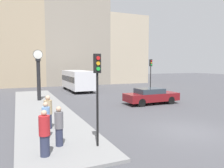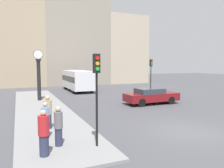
% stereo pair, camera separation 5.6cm
% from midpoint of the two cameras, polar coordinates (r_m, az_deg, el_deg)
% --- Properties ---
extents(ground_plane, '(120.00, 120.00, 0.00)m').
position_cam_midpoint_polar(ground_plane, '(12.19, 19.24, -11.58)').
color(ground_plane, '#47474C').
extents(sidewalk_corner, '(3.77, 22.35, 0.13)m').
position_cam_midpoint_polar(sidewalk_corner, '(18.11, -17.87, -5.90)').
color(sidewalk_corner, gray).
rests_on(sidewalk_corner, ground_plane).
extents(building_row, '(29.20, 5.00, 19.46)m').
position_cam_midpoint_polar(building_row, '(38.27, -12.62, 12.74)').
color(building_row, tan).
rests_on(building_row, ground_plane).
extents(sedan_car, '(4.77, 1.84, 1.38)m').
position_cam_midpoint_polar(sedan_car, '(19.41, 10.26, -3.04)').
color(sedan_car, maroon).
rests_on(sedan_car, ground_plane).
extents(bus_distant, '(2.58, 7.48, 2.64)m').
position_cam_midpoint_polar(bus_distant, '(28.84, -8.92, 1.22)').
color(bus_distant, silver).
rests_on(bus_distant, ground_plane).
extents(traffic_light_near, '(0.26, 0.24, 3.74)m').
position_cam_midpoint_polar(traffic_light_near, '(8.70, -3.85, 0.90)').
color(traffic_light_near, black).
rests_on(traffic_light_near, sidewalk_corner).
extents(traffic_light_far, '(0.26, 0.24, 4.01)m').
position_cam_midpoint_polar(traffic_light_far, '(24.29, 10.21, 3.65)').
color(traffic_light_far, black).
rests_on(traffic_light_far, ground_plane).
extents(street_clock, '(0.86, 0.43, 4.66)m').
position_cam_midpoint_polar(street_clock, '(21.27, -18.51, 2.02)').
color(street_clock, black).
rests_on(street_clock, sidewalk_corner).
extents(pedestrian_tan_coat, '(0.42, 0.42, 1.73)m').
position_cam_midpoint_polar(pedestrian_tan_coat, '(11.83, -16.29, -7.11)').
color(pedestrian_tan_coat, '#2D334C').
rests_on(pedestrian_tan_coat, sidewalk_corner).
extents(pedestrian_red_top, '(0.40, 0.40, 1.70)m').
position_cam_midpoint_polar(pedestrian_red_top, '(8.42, -17.21, -12.23)').
color(pedestrian_red_top, '#2D334C').
rests_on(pedestrian_red_top, sidewalk_corner).
extents(pedestrian_blue_stripe, '(0.35, 0.35, 1.64)m').
position_cam_midpoint_polar(pedestrian_blue_stripe, '(10.41, -16.82, -8.98)').
color(pedestrian_blue_stripe, '#2D334C').
rests_on(pedestrian_blue_stripe, sidewalk_corner).
extents(pedestrian_grey_jacket, '(0.35, 0.35, 1.63)m').
position_cam_midpoint_polar(pedestrian_grey_jacket, '(9.28, -13.66, -10.68)').
color(pedestrian_grey_jacket, '#2D334C').
rests_on(pedestrian_grey_jacket, sidewalk_corner).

